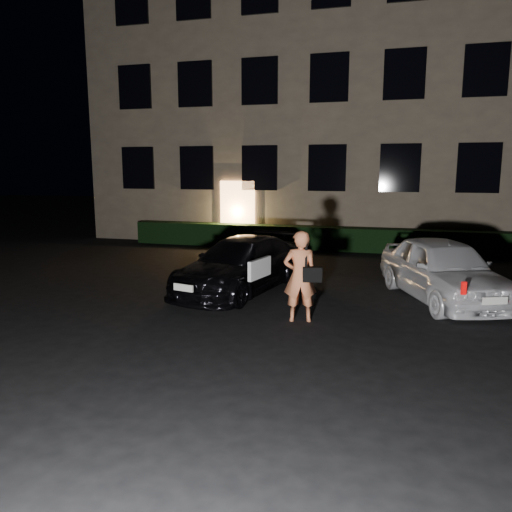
# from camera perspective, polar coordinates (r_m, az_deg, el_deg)

# --- Properties ---
(ground) EXTENTS (80.00, 80.00, 0.00)m
(ground) POSITION_cam_1_polar(r_m,az_deg,el_deg) (8.78, -2.09, -9.93)
(ground) COLOR black
(ground) RESTS_ON ground
(building) EXTENTS (20.00, 8.11, 12.00)m
(building) POSITION_cam_1_polar(r_m,az_deg,el_deg) (23.18, 9.71, 17.32)
(building) COLOR #6C5D4D
(building) RESTS_ON ground
(hedge) EXTENTS (15.00, 0.70, 0.85)m
(hedge) POSITION_cam_1_polar(r_m,az_deg,el_deg) (18.70, 7.75, 2.02)
(hedge) COLOR black
(hedge) RESTS_ON ground
(sedan) EXTENTS (2.79, 4.77, 1.30)m
(sedan) POSITION_cam_1_polar(r_m,az_deg,el_deg) (12.25, -1.76, -1.02)
(sedan) COLOR black
(sedan) RESTS_ON ground
(hatch) EXTENTS (3.16, 4.58, 1.45)m
(hatch) POSITION_cam_1_polar(r_m,az_deg,el_deg) (12.11, 20.60, -1.44)
(hatch) COLOR white
(hatch) RESTS_ON ground
(man) EXTENTS (0.82, 0.59, 1.81)m
(man) POSITION_cam_1_polar(r_m,az_deg,el_deg) (9.80, 5.10, -2.31)
(man) COLOR #D5754A
(man) RESTS_ON ground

